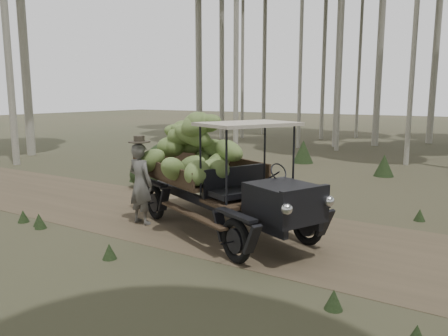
{
  "coord_description": "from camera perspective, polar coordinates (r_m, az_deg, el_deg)",
  "views": [
    {
      "loc": [
        3.46,
        -8.32,
        3.02
      ],
      "look_at": [
        -1.56,
        -0.32,
        1.43
      ],
      "focal_mm": 35.0,
      "sensor_mm": 36.0,
      "label": 1
    }
  ],
  "objects": [
    {
      "name": "farmer",
      "position": [
        10.4,
        -10.84,
        -1.89
      ],
      "size": [
        0.74,
        0.56,
        2.09
      ],
      "rotation": [
        0.0,
        0.0,
        3.05
      ],
      "color": "#585650",
      "rests_on": "ground"
    },
    {
      "name": "undergrowth",
      "position": [
        9.42,
        -1.29,
        -5.96
      ],
      "size": [
        21.68,
        22.02,
        1.24
      ],
      "color": "#233319",
      "rests_on": "ground"
    },
    {
      "name": "banana_truck",
      "position": [
        10.13,
        -2.63,
        1.5
      ],
      "size": [
        5.7,
        3.79,
        2.7
      ],
      "rotation": [
        0.0,
        0.0,
        -0.42
      ],
      "color": "black",
      "rests_on": "ground"
    },
    {
      "name": "dirt_track",
      "position": [
        9.51,
        9.16,
        -9.08
      ],
      "size": [
        70.0,
        4.0,
        0.01
      ],
      "primitive_type": "cube",
      "color": "brown",
      "rests_on": "ground"
    },
    {
      "name": "ground",
      "position": [
        9.51,
        9.16,
        -9.11
      ],
      "size": [
        120.0,
        120.0,
        0.0
      ],
      "primitive_type": "plane",
      "color": "#473D2B",
      "rests_on": "ground"
    }
  ]
}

